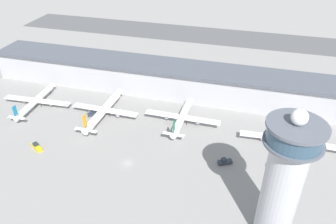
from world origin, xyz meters
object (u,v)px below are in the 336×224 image
at_px(airplane_gate_delta, 182,117).
at_px(service_truck_catering, 93,114).
at_px(airplane_gate_echo, 281,138).
at_px(control_tower, 284,179).
at_px(service_truck_fuel, 225,162).
at_px(service_truck_baggage, 296,169).
at_px(airplane_gate_charlie, 104,110).
at_px(service_truck_water, 37,147).
at_px(airplane_gate_bravo, 36,101).

bearing_deg(airplane_gate_delta, service_truck_catering, -174.36).
height_order(airplane_gate_delta, airplane_gate_echo, airplane_gate_delta).
bearing_deg(control_tower, service_truck_fuel, 122.29).
bearing_deg(service_truck_baggage, airplane_gate_echo, 111.01).
bearing_deg(service_truck_baggage, service_truck_catering, 171.14).
height_order(airplane_gate_charlie, service_truck_water, airplane_gate_charlie).
relative_size(airplane_gate_charlie, service_truck_catering, 6.34).
bearing_deg(control_tower, service_truck_baggage, 74.01).
relative_size(service_truck_catering, service_truck_baggage, 0.89).
height_order(airplane_gate_charlie, service_truck_fuel, airplane_gate_charlie).
relative_size(airplane_gate_echo, service_truck_catering, 6.29).
bearing_deg(airplane_gate_echo, service_truck_catering, -179.57).
relative_size(airplane_gate_bravo, service_truck_fuel, 5.96).
distance_m(airplane_gate_bravo, airplane_gate_charlie, 43.28).
relative_size(airplane_gate_delta, service_truck_baggage, 5.39).
xyz_separation_m(control_tower, airplane_gate_bravo, (-134.24, 53.88, -22.74)).
xyz_separation_m(airplane_gate_charlie, service_truck_fuel, (70.24, -21.66, -3.36)).
xyz_separation_m(control_tower, airplane_gate_echo, (3.76, 54.45, -22.64)).
bearing_deg(service_truck_water, airplane_gate_echo, 17.01).
distance_m(airplane_gate_echo, service_truck_water, 120.23).
distance_m(service_truck_catering, service_truck_fuel, 79.83).
distance_m(control_tower, airplane_gate_charlie, 108.33).
height_order(control_tower, airplane_gate_delta, control_tower).
bearing_deg(airplane_gate_delta, airplane_gate_charlie, -174.49).
height_order(control_tower, service_truck_fuel, control_tower).
xyz_separation_m(airplane_gate_echo, service_truck_fuel, (-24.49, -21.65, -2.91)).
relative_size(airplane_gate_charlie, airplane_gate_delta, 1.05).
bearing_deg(airplane_gate_charlie, airplane_gate_echo, -0.01).
height_order(service_truck_catering, service_truck_baggage, service_truck_catering).
xyz_separation_m(airplane_gate_charlie, airplane_gate_echo, (94.74, -0.01, -0.46)).
height_order(airplane_gate_delta, service_truck_catering, airplane_gate_delta).
distance_m(airplane_gate_charlie, service_truck_baggage, 103.10).
relative_size(control_tower, service_truck_baggage, 6.89).
height_order(airplane_gate_charlie, airplane_gate_delta, airplane_gate_charlie).
bearing_deg(control_tower, airplane_gate_charlie, 149.09).
height_order(airplane_gate_echo, service_truck_baggage, airplane_gate_echo).
distance_m(service_truck_catering, service_truck_baggage, 109.64).
bearing_deg(airplane_gate_echo, service_truck_fuel, -138.53).
relative_size(airplane_gate_bravo, service_truck_water, 5.24).
relative_size(service_truck_baggage, service_truck_water, 0.97).
xyz_separation_m(control_tower, service_truck_catering, (-97.78, 53.69, -25.56)).
xyz_separation_m(control_tower, service_truck_baggage, (10.55, 36.80, -25.60)).
xyz_separation_m(airplane_gate_echo, service_truck_baggage, (6.78, -17.66, -2.96)).
xyz_separation_m(control_tower, service_truck_water, (-111.18, 19.30, -25.61)).
bearing_deg(airplane_gate_charlie, service_truck_catering, -173.49).
height_order(airplane_gate_charlie, airplane_gate_echo, airplane_gate_charlie).
distance_m(airplane_gate_bravo, service_truck_baggage, 145.82).
bearing_deg(service_truck_catering, service_truck_fuel, -15.16).
bearing_deg(airplane_gate_echo, airplane_gate_delta, 175.28).
bearing_deg(service_truck_catering, airplane_gate_delta, 5.64).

